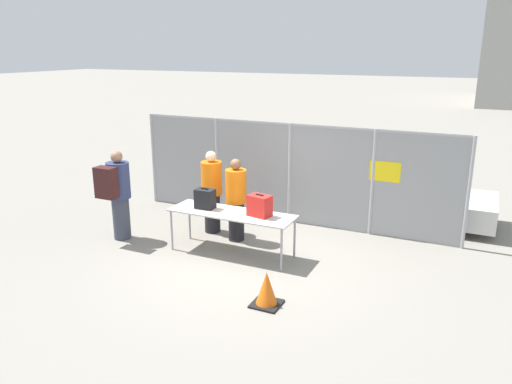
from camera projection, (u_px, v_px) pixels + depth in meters
name	position (u px, v px, depth m)	size (l,w,h in m)	color
ground_plane	(241.00, 260.00, 8.91)	(120.00, 120.00, 0.00)	gray
fence_section	(290.00, 171.00, 10.57)	(7.12, 0.07, 2.15)	#9EA0A5
inspection_table	(232.00, 215.00, 8.99)	(2.33, 0.73, 0.80)	#B2B2AD
suitcase_black	(205.00, 199.00, 9.16)	(0.35, 0.25, 0.39)	black
suitcase_red	(260.00, 206.00, 8.75)	(0.43, 0.33, 0.40)	red
traveler_hooded	(117.00, 192.00, 9.62)	(0.44, 0.68, 1.77)	#383D4C
security_worker_near	(236.00, 199.00, 9.63)	(0.40, 0.40, 1.63)	black
security_worker_far	(212.00, 191.00, 10.06)	(0.42, 0.42, 1.69)	black
utility_trailer	(423.00, 205.00, 10.77)	(3.68, 2.31, 0.65)	silver
traffic_cone	(267.00, 290.00, 7.30)	(0.42, 0.42, 0.53)	black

